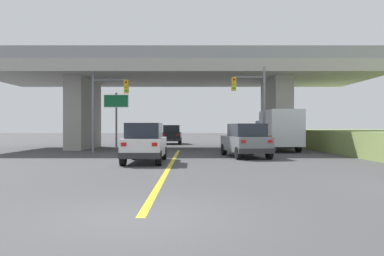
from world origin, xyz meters
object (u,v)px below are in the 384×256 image
object	(u,v)px
traffic_signal_nearside	(252,99)
highway_sign	(114,107)
traffic_signal_farside	(103,100)
sedan_oncoming	(170,134)
suv_lead	(143,143)
suv_crossing	(244,140)
box_truck	(276,130)

from	to	relation	value
traffic_signal_nearside	highway_sign	bearing A→B (deg)	170.24
traffic_signal_farside	sedan_oncoming	bearing A→B (deg)	72.14
sedan_oncoming	highway_sign	bearing A→B (deg)	-106.78
suv_lead	sedan_oncoming	bearing A→B (deg)	89.32
suv_lead	suv_crossing	world-z (taller)	same
highway_sign	traffic_signal_nearside	bearing A→B (deg)	-9.76
box_truck	traffic_signal_nearside	bearing A→B (deg)	-135.04
suv_lead	traffic_signal_farside	world-z (taller)	traffic_signal_farside
suv_lead	traffic_signal_nearside	distance (m)	10.39
suv_crossing	box_truck	xyz separation A→B (m)	(3.40, 6.13, 0.60)
box_truck	traffic_signal_farside	bearing A→B (deg)	-172.71
suv_crossing	highway_sign	world-z (taller)	highway_sign
suv_crossing	traffic_signal_farside	xyz separation A→B (m)	(-9.60, 4.46, 2.73)
traffic_signal_nearside	highway_sign	size ratio (longest dim) A/B	1.38
highway_sign	suv_lead	bearing A→B (deg)	-69.85
suv_crossing	traffic_signal_nearside	distance (m)	4.92
suv_crossing	traffic_signal_nearside	xyz separation A→B (m)	(1.16, 3.89, 2.78)
suv_crossing	highway_sign	bearing A→B (deg)	139.86
box_truck	traffic_signal_farside	world-z (taller)	traffic_signal_farside
suv_lead	highway_sign	world-z (taller)	highway_sign
highway_sign	traffic_signal_farside	bearing A→B (deg)	-118.00
box_truck	traffic_signal_nearside	distance (m)	3.84
box_truck	highway_sign	bearing A→B (deg)	-177.73
suv_crossing	traffic_signal_nearside	bearing A→B (deg)	65.40
suv_lead	traffic_signal_nearside	xyz separation A→B (m)	(6.80, 7.34, 2.79)
traffic_signal_farside	suv_lead	bearing A→B (deg)	-63.44
traffic_signal_nearside	traffic_signal_farside	distance (m)	10.77
sedan_oncoming	traffic_signal_nearside	bearing A→B (deg)	-64.28
sedan_oncoming	traffic_signal_nearside	distance (m)	15.36
suv_crossing	highway_sign	xyz separation A→B (m)	(-8.97, 5.64, 2.29)
sedan_oncoming	traffic_signal_farside	xyz separation A→B (m)	(-4.20, -13.04, 2.73)
box_truck	highway_sign	size ratio (longest dim) A/B	1.56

